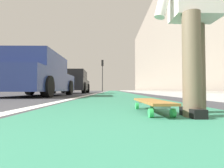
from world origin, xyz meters
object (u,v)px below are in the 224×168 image
object	(u,v)px
skater_person	(195,6)
traffic_light	(102,70)
skateboard	(152,103)
parked_car_mid	(72,82)
parked_car_near	(37,76)

from	to	relation	value
skater_person	traffic_light	bearing A→B (deg)	5.22
skateboard	parked_car_mid	world-z (taller)	parked_car_mid
parked_car_near	skateboard	bearing A→B (deg)	-146.49
skateboard	skater_person	xyz separation A→B (m)	(-0.15, -0.35, 0.84)
skateboard	parked_car_near	bearing A→B (deg)	33.51
skateboard	traffic_light	world-z (taller)	traffic_light
skateboard	parked_car_near	distance (m)	5.58
skater_person	parked_car_mid	bearing A→B (deg)	18.18
skateboard	skater_person	bearing A→B (deg)	-113.36
parked_car_mid	traffic_light	size ratio (longest dim) A/B	0.99
parked_car_near	parked_car_mid	distance (m)	5.51
skater_person	parked_car_mid	size ratio (longest dim) A/B	0.38
parked_car_near	traffic_light	size ratio (longest dim) A/B	1.02
traffic_light	skater_person	bearing A→B (deg)	-174.78
skater_person	traffic_light	xyz separation A→B (m)	(22.60, 2.07, 2.04)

